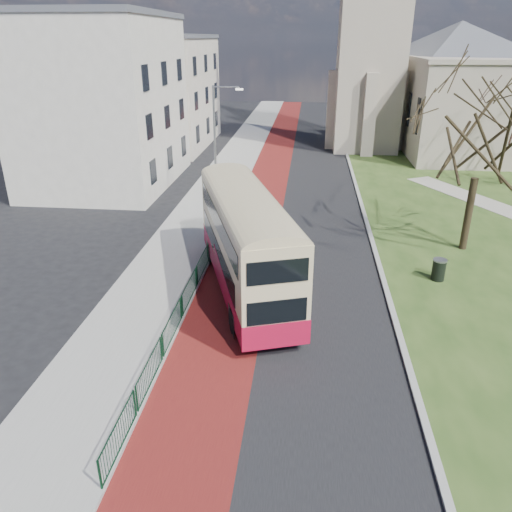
# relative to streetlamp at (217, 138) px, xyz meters

# --- Properties ---
(ground) EXTENTS (160.00, 160.00, 0.00)m
(ground) POSITION_rel_streetlamp_xyz_m (4.35, -18.00, -4.59)
(ground) COLOR black
(ground) RESTS_ON ground
(road_carriageway) EXTENTS (9.00, 120.00, 0.01)m
(road_carriageway) POSITION_rel_streetlamp_xyz_m (5.85, 2.00, -4.59)
(road_carriageway) COLOR black
(road_carriageway) RESTS_ON ground
(bus_lane) EXTENTS (3.40, 120.00, 0.01)m
(bus_lane) POSITION_rel_streetlamp_xyz_m (3.15, 2.00, -4.59)
(bus_lane) COLOR #591414
(bus_lane) RESTS_ON ground
(pavement_west) EXTENTS (4.00, 120.00, 0.12)m
(pavement_west) POSITION_rel_streetlamp_xyz_m (-0.65, 2.00, -4.53)
(pavement_west) COLOR gray
(pavement_west) RESTS_ON ground
(kerb_west) EXTENTS (0.25, 120.00, 0.13)m
(kerb_west) POSITION_rel_streetlamp_xyz_m (1.35, 2.00, -4.53)
(kerb_west) COLOR #999993
(kerb_west) RESTS_ON ground
(kerb_east) EXTENTS (0.25, 80.00, 0.13)m
(kerb_east) POSITION_rel_streetlamp_xyz_m (10.45, 4.00, -4.53)
(kerb_east) COLOR #999993
(kerb_east) RESTS_ON ground
(pedestrian_railing) EXTENTS (0.07, 24.00, 1.12)m
(pedestrian_railing) POSITION_rel_streetlamp_xyz_m (1.40, -14.00, -4.04)
(pedestrian_railing) COLOR #0B321B
(pedestrian_railing) RESTS_ON ground
(gothic_church) EXTENTS (16.38, 18.00, 40.00)m
(gothic_church) POSITION_rel_streetlamp_xyz_m (16.91, 20.00, 8.54)
(gothic_church) COLOR #A09381
(gothic_church) RESTS_ON ground
(street_block_near) EXTENTS (10.30, 14.30, 13.00)m
(street_block_near) POSITION_rel_streetlamp_xyz_m (-9.65, 4.00, 1.92)
(street_block_near) COLOR beige
(street_block_near) RESTS_ON ground
(street_block_far) EXTENTS (10.30, 16.30, 11.50)m
(street_block_far) POSITION_rel_streetlamp_xyz_m (-9.65, 20.00, 1.17)
(street_block_far) COLOR beige
(street_block_far) RESTS_ON ground
(streetlamp) EXTENTS (2.13, 0.18, 8.00)m
(streetlamp) POSITION_rel_streetlamp_xyz_m (0.00, 0.00, 0.00)
(streetlamp) COLOR gray
(streetlamp) RESTS_ON pavement_west
(bus) EXTENTS (6.04, 11.52, 4.71)m
(bus) POSITION_rel_streetlamp_xyz_m (3.82, -14.24, -1.90)
(bus) COLOR #A40F2D
(bus) RESTS_ON ground
(winter_tree_near) EXTENTS (8.75, 8.75, 10.58)m
(winter_tree_near) POSITION_rel_streetlamp_xyz_m (15.47, -7.80, 2.78)
(winter_tree_near) COLOR #2D2416
(winter_tree_near) RESTS_ON grass_green
(litter_bin) EXTENTS (0.83, 0.83, 1.10)m
(litter_bin) POSITION_rel_streetlamp_xyz_m (13.13, -12.09, -4.00)
(litter_bin) COLOR black
(litter_bin) RESTS_ON grass_green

